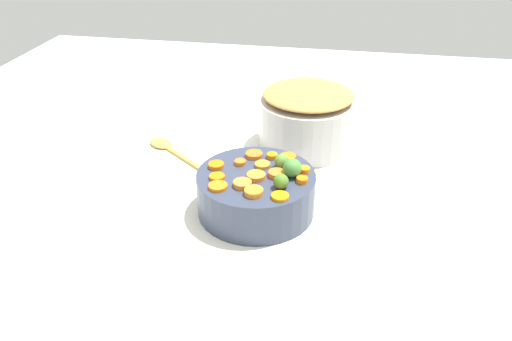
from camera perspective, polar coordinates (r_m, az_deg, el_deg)
name	(u,v)px	position (r m, az deg, el deg)	size (l,w,h in m)	color
tabletop	(280,209)	(1.17, 2.67, -4.32)	(2.40, 2.40, 0.02)	white
serving_bowl_carrots	(256,193)	(1.12, 0.00, -2.51)	(0.26, 0.26, 0.09)	#343B51
metal_pot	(307,123)	(1.40, 5.67, 5.27)	(0.26, 0.26, 0.13)	#BBB8B7
stuffing_mound	(308,94)	(1.36, 5.85, 8.43)	(0.24, 0.24, 0.03)	#C38C47
carrot_slice_0	(288,157)	(1.16, 3.58, 1.51)	(0.04, 0.04, 0.01)	orange
carrot_slice_1	(272,156)	(1.16, 1.81, 1.65)	(0.02, 0.02, 0.01)	orange
carrot_slice_2	(302,180)	(1.07, 5.15, -1.04)	(0.02, 0.02, 0.01)	orange
carrot_slice_3	(217,177)	(1.08, -4.36, -0.72)	(0.03, 0.03, 0.01)	orange
carrot_slice_4	(262,165)	(1.12, 0.72, 0.63)	(0.03, 0.03, 0.01)	orange
carrot_slice_5	(277,174)	(1.09, 2.33, -0.38)	(0.04, 0.04, 0.01)	orange
carrot_slice_6	(254,155)	(1.16, -0.21, 1.77)	(0.04, 0.04, 0.01)	orange
carrot_slice_7	(218,186)	(1.05, -4.25, -1.77)	(0.04, 0.04, 0.01)	orange
carrot_slice_8	(256,176)	(1.08, 0.01, -0.63)	(0.04, 0.04, 0.01)	orange
carrot_slice_9	(216,165)	(1.12, -4.44, 0.57)	(0.03, 0.03, 0.01)	orange
carrot_slice_10	(254,192)	(1.03, -0.25, -2.39)	(0.04, 0.04, 0.01)	orange
carrot_slice_11	(280,196)	(1.02, 2.69, -2.89)	(0.04, 0.04, 0.01)	orange
carrot_slice_12	(240,162)	(1.13, -1.77, 0.91)	(0.03, 0.03, 0.01)	orange
carrot_slice_13	(242,184)	(1.05, -1.52, -1.49)	(0.04, 0.04, 0.01)	orange
carrot_slice_14	(305,169)	(1.11, 5.42, 0.11)	(0.02, 0.02, 0.01)	orange
brussels_sprout_0	(281,181)	(1.04, 2.79, -1.21)	(0.03, 0.03, 0.03)	#4C7625
brussels_sprout_1	(292,168)	(1.08, 4.07, 0.29)	(0.04, 0.04, 0.04)	#468437
brussels_sprout_2	(284,162)	(1.11, 3.12, 1.01)	(0.03, 0.03, 0.03)	#5B8533
wooden_spoon	(169,148)	(1.41, -9.69, 2.45)	(0.19, 0.23, 0.01)	#B28C40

